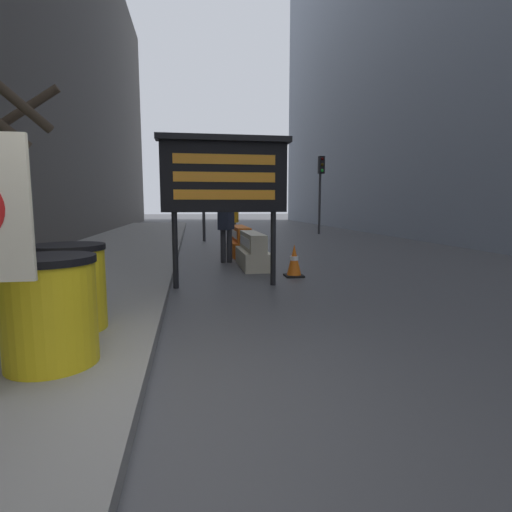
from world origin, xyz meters
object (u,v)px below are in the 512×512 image
traffic_light_far_side (321,178)px  pedestrian_worker (233,218)px  jersey_barrier_orange_far (240,242)px  traffic_light_near_curb (203,178)px  message_board (224,176)px  jersey_barrier_cream (253,252)px  barrel_drum_foreground (50,310)px  pedestrian_passerby (226,222)px  traffic_cone_far (252,251)px  traffic_cone_mid (231,237)px  barrel_drum_middle (69,287)px  traffic_cone_near (294,261)px

traffic_light_far_side → pedestrian_worker: traffic_light_far_side is taller
jersey_barrier_orange_far → traffic_light_near_curb: 5.05m
message_board → jersey_barrier_cream: bearing=69.2°
jersey_barrier_cream → jersey_barrier_orange_far: 2.46m
barrel_drum_foreground → pedestrian_passerby: pedestrian_passerby is taller
message_board → pedestrian_worker: (1.03, 8.69, -1.04)m
jersey_barrier_cream → traffic_cone_far: size_ratio=2.86×
message_board → traffic_light_near_curb: (-0.09, 9.14, 0.56)m
barrel_drum_foreground → pedestrian_worker: (2.83, 12.35, 0.35)m
traffic_cone_mid → traffic_light_far_side: (4.94, 4.64, 2.49)m
barrel_drum_foreground → jersey_barrier_cream: size_ratio=0.47×
traffic_cone_mid → pedestrian_worker: bearing=81.5°
traffic_cone_mid → traffic_light_far_side: 7.22m
jersey_barrier_cream → pedestrian_worker: 6.50m
traffic_cone_mid → jersey_barrier_orange_far: bearing=-90.4°
jersey_barrier_cream → traffic_cone_mid: (0.02, 5.32, -0.06)m
barrel_drum_foreground → pedestrian_worker: pedestrian_worker is taller
traffic_light_far_side → barrel_drum_foreground: bearing=-115.6°
traffic_light_near_curb → pedestrian_worker: traffic_light_near_curb is taller
barrel_drum_foreground → message_board: size_ratio=0.35×
message_board → traffic_light_far_side: traffic_light_far_side is taller
barrel_drum_middle → pedestrian_worker: bearing=75.4°
jersey_barrier_cream → traffic_light_near_curb: 7.32m
message_board → pedestrian_worker: 8.82m
traffic_cone_far → pedestrian_passerby: pedestrian_passerby is taller
jersey_barrier_cream → traffic_light_near_curb: bearing=97.7°
jersey_barrier_orange_far → pedestrian_worker: (0.19, 4.02, 0.58)m
traffic_light_far_side → pedestrian_worker: bearing=-143.9°
traffic_cone_near → traffic_light_near_curb: (-1.59, 8.35, 2.22)m
jersey_barrier_cream → barrel_drum_middle: bearing=-119.5°
message_board → traffic_light_near_curb: size_ratio=0.77×
jersey_barrier_cream → pedestrian_worker: bearing=88.3°
jersey_barrier_cream → traffic_cone_mid: bearing=89.8°
barrel_drum_middle → jersey_barrier_cream: size_ratio=0.47×
traffic_light_near_curb → traffic_cone_far: bearing=-81.4°
barrel_drum_foreground → traffic_cone_far: 6.85m
traffic_light_far_side → jersey_barrier_orange_far: bearing=-123.5°
pedestrian_worker → message_board: bearing=-74.9°
traffic_cone_near → barrel_drum_middle: bearing=-134.7°
barrel_drum_foreground → traffic_cone_near: bearing=53.5°
barrel_drum_middle → jersey_barrier_orange_far: barrel_drum_middle is taller
barrel_drum_middle → traffic_light_far_side: 16.88m
message_board → pedestrian_passerby: (0.28, 3.05, -0.95)m
jersey_barrier_orange_far → traffic_cone_far: 2.04m
pedestrian_passerby → traffic_light_near_curb: bearing=31.0°
traffic_cone_near → pedestrian_passerby: (-1.21, 2.26, 0.71)m
pedestrian_passerby → pedestrian_worker: bearing=19.9°
traffic_cone_near → traffic_light_far_side: bearing=69.3°
jersey_barrier_orange_far → traffic_cone_mid: (0.02, 2.86, -0.07)m
traffic_cone_near → pedestrian_passerby: 2.66m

